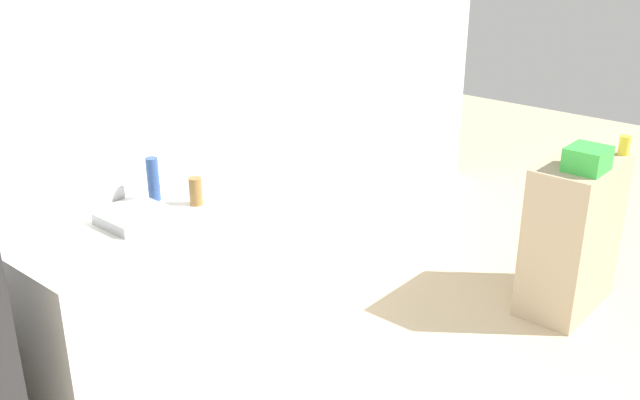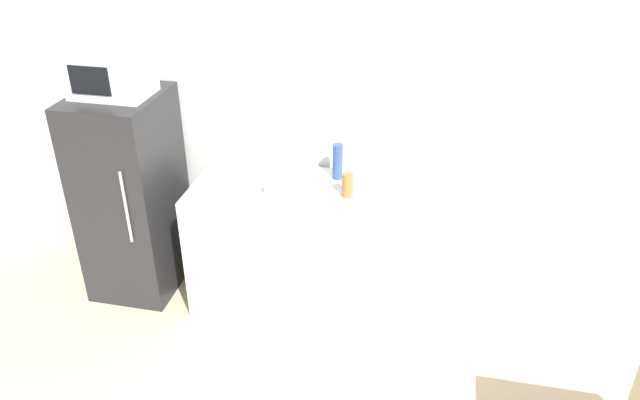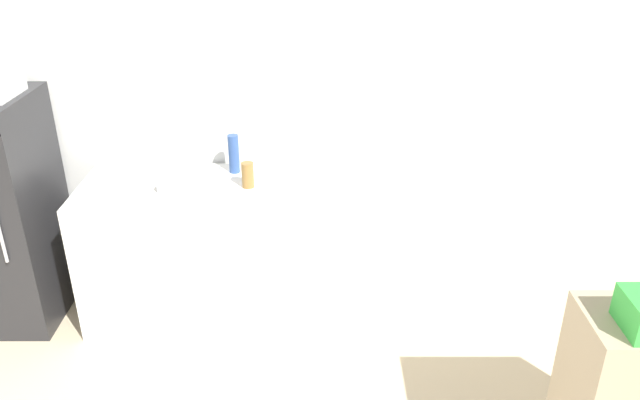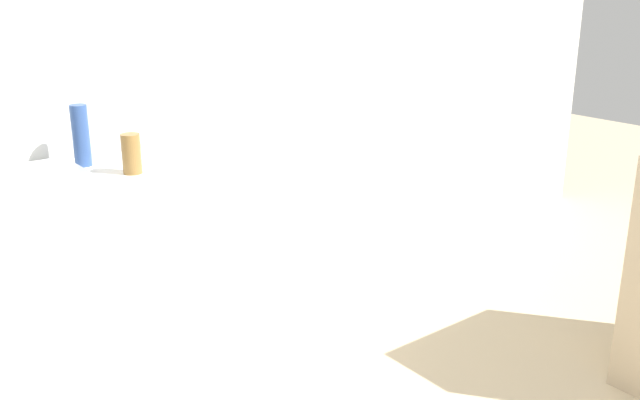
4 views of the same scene
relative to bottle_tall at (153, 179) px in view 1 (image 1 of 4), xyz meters
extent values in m
cube|color=silver|center=(-0.27, 0.20, 0.26)|extent=(8.00, 0.06, 2.60)
cube|color=silver|center=(0.05, -0.21, -0.58)|extent=(1.97, 0.71, 0.91)
cube|color=#9EA3A8|center=(-0.26, -0.18, -0.10)|extent=(0.34, 0.29, 0.06)
cylinder|color=#2D4C8C|center=(0.00, 0.00, 0.00)|extent=(0.07, 0.07, 0.25)
cylinder|color=olive|center=(0.11, -0.23, -0.05)|extent=(0.07, 0.07, 0.16)
cube|color=tan|center=(1.98, -1.68, -0.54)|extent=(0.73, 0.39, 1.00)
cube|color=green|center=(1.85, -1.75, 0.04)|extent=(0.25, 0.22, 0.15)
cylinder|color=yellow|center=(2.29, -1.81, 0.02)|extent=(0.07, 0.07, 0.12)
camera|label=1|loc=(-2.23, -3.17, 1.40)|focal=40.00mm
camera|label=2|loc=(0.69, -3.72, 1.85)|focal=35.00mm
camera|label=3|loc=(0.55, -3.71, 1.47)|focal=35.00mm
camera|label=4|loc=(-0.97, -2.82, 0.64)|focal=40.00mm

